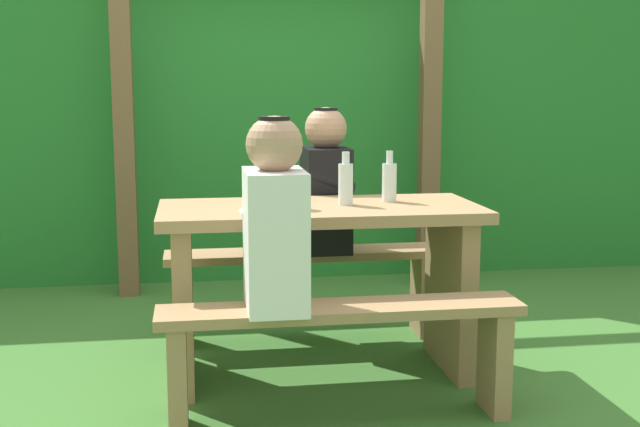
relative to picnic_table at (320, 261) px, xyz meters
The scene contains 12 objects.
ground_plane 0.52m from the picnic_table, ahead, with size 12.00×12.00×0.00m, color #3C712F.
hedge_backdrop 2.35m from the picnic_table, 90.00° to the left, with size 6.40×0.90×1.94m, color #24732A.
pergola_post_left 1.91m from the picnic_table, 121.10° to the left, with size 0.12×0.12×2.03m, color brown.
pergola_post_right 1.91m from the picnic_table, 58.90° to the left, with size 0.12×0.12×2.03m, color brown.
picnic_table is the anchor object (origin of this frame).
bench_near 0.56m from the picnic_table, 90.00° to the right, with size 1.40×0.24×0.46m.
bench_far 0.56m from the picnic_table, 90.00° to the left, with size 1.40×0.24×0.46m.
person_white_shirt 0.64m from the picnic_table, 115.57° to the right, with size 0.25×0.35×0.72m.
person_black_coat 0.60m from the picnic_table, 78.06° to the left, with size 0.25×0.35×0.72m.
drinking_glass 0.32m from the picnic_table, 136.54° to the right, with size 0.08×0.08×0.08m, color silver.
bottle_left 0.37m from the picnic_table, ahead, with size 0.07×0.07×0.23m.
bottle_right 0.48m from the picnic_table, 13.78° to the left, with size 0.07×0.07×0.23m.
Camera 1 is at (-0.54, -3.50, 1.30)m, focal length 45.97 mm.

